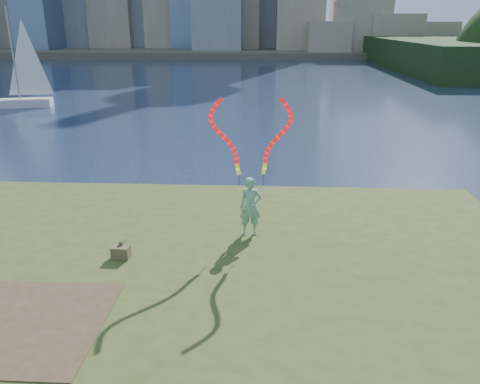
{
  "coord_description": "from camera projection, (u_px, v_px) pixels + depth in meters",
  "views": [
    {
      "loc": [
        2.39,
        -10.49,
        6.2
      ],
      "look_at": [
        1.79,
        1.0,
        2.03
      ],
      "focal_mm": 35.0,
      "sensor_mm": 36.0,
      "label": 1
    }
  ],
  "objects": [
    {
      "name": "sailboat",
      "position": [
        22.0,
        90.0,
        36.27
      ],
      "size": [
        4.97,
        2.47,
        7.47
      ],
      "rotation": [
        0.0,
        0.0,
        0.22
      ],
      "color": "silver",
      "rests_on": "ground"
    },
    {
      "name": "far_shore",
      "position": [
        254.0,
        50.0,
        101.07
      ],
      "size": [
        320.0,
        40.0,
        1.2
      ],
      "primitive_type": "cube",
      "color": "#474334",
      "rests_on": "ground"
    },
    {
      "name": "woman_with_ribbons",
      "position": [
        251.0,
        184.0,
        12.25
      ],
      "size": [
        2.02,
        0.48,
        3.98
      ],
      "rotation": [
        0.0,
        0.0,
        0.13
      ],
      "color": "#1B7F3D",
      "rests_on": "grassy_knoll"
    },
    {
      "name": "canvas_bag",
      "position": [
        121.0,
        251.0,
        11.37
      ],
      "size": [
        0.44,
        0.5,
        0.4
      ],
      "rotation": [
        0.0,
        0.0,
        -0.05
      ],
      "color": "brown",
      "rests_on": "grassy_knoll"
    },
    {
      "name": "ground",
      "position": [
        169.0,
        278.0,
        12.08
      ],
      "size": [
        320.0,
        320.0,
        0.0
      ],
      "primitive_type": "plane",
      "color": "#1A2741",
      "rests_on": "ground"
    },
    {
      "name": "grassy_knoll",
      "position": [
        147.0,
        320.0,
        9.81
      ],
      "size": [
        20.0,
        18.0,
        0.8
      ],
      "color": "#3A4A1A",
      "rests_on": "ground"
    },
    {
      "name": "dirt_patch",
      "position": [
        20.0,
        323.0,
        8.91
      ],
      "size": [
        3.2,
        3.0,
        0.02
      ],
      "primitive_type": "cube",
      "color": "#47331E",
      "rests_on": "grassy_knoll"
    }
  ]
}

